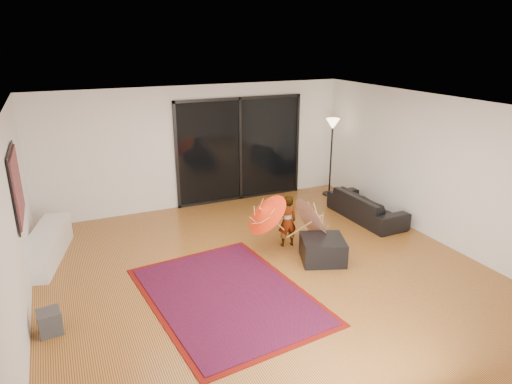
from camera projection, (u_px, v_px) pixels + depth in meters
floor at (264, 271)px, 7.54m from camera, size 7.00×7.00×0.00m
ceiling at (265, 107)px, 6.67m from camera, size 7.00×7.00×0.00m
wall_back at (198, 147)px, 10.13m from camera, size 7.00×0.00×7.00m
wall_front at (430, 311)px, 4.08m from camera, size 7.00×0.00×7.00m
wall_left at (14, 231)px, 5.75m from camera, size 0.00×7.00×7.00m
wall_right at (435, 169)px, 8.46m from camera, size 0.00×7.00×7.00m
sliding_door at (240, 149)px, 10.54m from camera, size 3.06×0.07×2.40m
painting at (17, 186)px, 6.53m from camera, size 0.04×1.28×1.08m
media_console at (47, 246)px, 7.86m from camera, size 0.90×1.89×0.51m
speaker at (50, 322)px, 5.93m from camera, size 0.31×0.31×0.32m
persian_rug at (227, 295)px, 6.82m from camera, size 2.49×3.26×0.02m
sofa at (366, 206)px, 9.63m from camera, size 0.78×1.89×0.55m
ottoman at (323, 249)px, 7.84m from camera, size 0.92×0.92×0.41m
floor_lamp at (332, 135)px, 10.73m from camera, size 0.32×0.32×1.87m
child at (287, 221)px, 8.32m from camera, size 0.38×0.27×0.97m
parasol_orange at (261, 214)px, 7.98m from camera, size 0.72×0.84×0.88m
parasol_white at (320, 218)px, 8.41m from camera, size 0.57×1.00×0.99m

